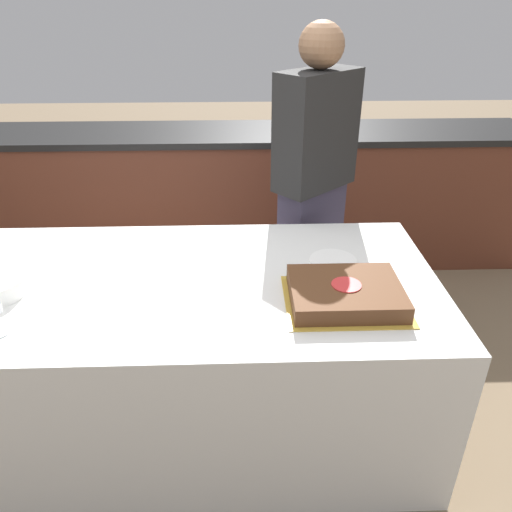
# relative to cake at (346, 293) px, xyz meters

# --- Properties ---
(ground_plane) EXTENTS (14.00, 14.00, 0.00)m
(ground_plane) POSITION_rel_cake_xyz_m (-0.63, 0.17, -0.78)
(ground_plane) COLOR #7A664C
(back_counter) EXTENTS (4.40, 0.58, 0.92)m
(back_counter) POSITION_rel_cake_xyz_m (-0.63, 1.74, -0.32)
(back_counter) COLOR #5B2D1E
(back_counter) RESTS_ON ground_plane
(dining_table) EXTENTS (2.06, 0.99, 0.75)m
(dining_table) POSITION_rel_cake_xyz_m (-0.63, 0.17, -0.41)
(dining_table) COLOR silver
(dining_table) RESTS_ON ground_plane
(cake) EXTENTS (0.44, 0.36, 0.07)m
(cake) POSITION_rel_cake_xyz_m (0.00, 0.00, 0.00)
(cake) COLOR gold
(cake) RESTS_ON dining_table
(side_plate_near_cake) EXTENTS (0.20, 0.20, 0.00)m
(side_plate_near_cake) POSITION_rel_cake_xyz_m (0.01, 0.30, -0.03)
(side_plate_near_cake) COLOR white
(side_plate_near_cake) RESTS_ON dining_table
(person_cutting_cake) EXTENTS (0.45, 0.43, 1.63)m
(person_cutting_cake) POSITION_rel_cake_xyz_m (0.00, 0.89, 0.06)
(person_cutting_cake) COLOR #383347
(person_cutting_cake) RESTS_ON ground_plane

